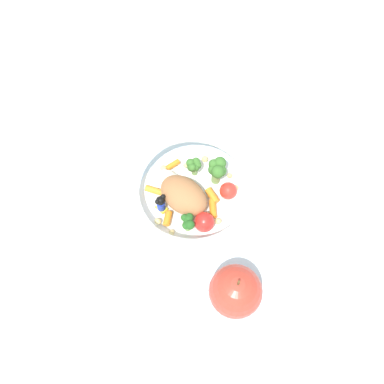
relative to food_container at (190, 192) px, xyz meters
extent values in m
plane|color=silver|center=(0.01, 0.01, -0.03)|extent=(2.40, 2.40, 0.00)
cylinder|color=white|center=(0.00, 0.00, -0.02)|extent=(0.19, 0.19, 0.01)
torus|color=white|center=(0.00, 0.00, 0.02)|extent=(0.20, 0.20, 0.01)
ellipsoid|color=#9E663D|center=(-0.01, -0.01, 0.01)|extent=(0.10, 0.09, 0.05)
cylinder|color=#7FAD5B|center=(-0.01, 0.05, -0.01)|extent=(0.01, 0.01, 0.02)
sphere|color=#386B28|center=(0.00, 0.05, 0.01)|extent=(0.01, 0.01, 0.01)
sphere|color=#386B28|center=(0.00, 0.05, 0.01)|extent=(0.01, 0.01, 0.01)
sphere|color=#386B28|center=(-0.01, 0.05, 0.01)|extent=(0.01, 0.01, 0.01)
sphere|color=#386B28|center=(-0.01, 0.05, 0.01)|extent=(0.01, 0.01, 0.01)
sphere|color=#386B28|center=(-0.01, 0.05, 0.01)|extent=(0.02, 0.02, 0.02)
sphere|color=#386B28|center=(-0.01, 0.04, 0.01)|extent=(0.02, 0.02, 0.02)
sphere|color=#386B28|center=(-0.01, 0.04, 0.01)|extent=(0.01, 0.01, 0.01)
sphere|color=#386B28|center=(0.00, 0.04, 0.01)|extent=(0.01, 0.01, 0.01)
cylinder|color=#7FAD5B|center=(0.01, -0.06, -0.01)|extent=(0.01, 0.01, 0.02)
sphere|color=#23561E|center=(0.02, -0.06, 0.01)|extent=(0.01, 0.01, 0.01)
sphere|color=#23561E|center=(0.02, -0.05, 0.01)|extent=(0.01, 0.01, 0.01)
sphere|color=#23561E|center=(0.01, -0.05, 0.01)|extent=(0.01, 0.01, 0.01)
sphere|color=#23561E|center=(0.01, -0.05, 0.01)|extent=(0.01, 0.01, 0.01)
sphere|color=#23561E|center=(0.01, -0.06, 0.01)|extent=(0.01, 0.01, 0.01)
sphere|color=#23561E|center=(0.01, -0.06, 0.01)|extent=(0.01, 0.01, 0.01)
sphere|color=#23561E|center=(0.02, -0.06, 0.01)|extent=(0.02, 0.02, 0.02)
cylinder|color=#7FAD5B|center=(0.03, 0.04, -0.01)|extent=(0.02, 0.02, 0.03)
sphere|color=#386B28|center=(0.04, 0.04, 0.02)|extent=(0.02, 0.02, 0.02)
sphere|color=#386B28|center=(0.04, 0.05, 0.02)|extent=(0.02, 0.02, 0.02)
sphere|color=#386B28|center=(0.03, 0.05, 0.03)|extent=(0.02, 0.02, 0.02)
sphere|color=#386B28|center=(0.03, 0.04, 0.02)|extent=(0.02, 0.02, 0.02)
sphere|color=#386B28|center=(0.04, 0.04, 0.02)|extent=(0.02, 0.02, 0.02)
sphere|color=silver|center=(-0.04, 0.02, -0.01)|extent=(0.03, 0.03, 0.03)
sphere|color=silver|center=(-0.04, 0.02, -0.01)|extent=(0.02, 0.02, 0.02)
sphere|color=silver|center=(-0.05, 0.02, -0.01)|extent=(0.03, 0.03, 0.03)
sphere|color=silver|center=(-0.05, 0.02, 0.00)|extent=(0.03, 0.03, 0.03)
sphere|color=silver|center=(-0.04, 0.01, 0.00)|extent=(0.03, 0.03, 0.03)
sphere|color=silver|center=(-0.05, 0.01, 0.00)|extent=(0.02, 0.02, 0.02)
sphere|color=silver|center=(-0.04, 0.01, 0.00)|extent=(0.03, 0.03, 0.03)
cube|color=yellow|center=(-0.04, -0.04, -0.02)|extent=(0.02, 0.02, 0.00)
cylinder|color=#1933B2|center=(-0.04, -0.04, -0.01)|extent=(0.02, 0.02, 0.02)
sphere|color=black|center=(-0.04, -0.04, 0.01)|extent=(0.02, 0.02, 0.02)
sphere|color=black|center=(-0.04, -0.03, 0.02)|extent=(0.01, 0.01, 0.01)
sphere|color=black|center=(-0.04, -0.04, 0.02)|extent=(0.01, 0.01, 0.01)
cylinder|color=orange|center=(-0.06, -0.01, -0.01)|extent=(0.04, 0.01, 0.01)
cylinder|color=orange|center=(0.04, -0.01, -0.01)|extent=(0.02, 0.03, 0.01)
cylinder|color=orange|center=(-0.05, 0.05, -0.01)|extent=(0.02, 0.03, 0.01)
cylinder|color=orange|center=(0.04, 0.01, -0.01)|extent=(0.03, 0.03, 0.01)
cylinder|color=orange|center=(-0.02, -0.05, -0.01)|extent=(0.01, 0.03, 0.01)
sphere|color=red|center=(0.04, -0.05, 0.00)|extent=(0.03, 0.03, 0.03)
sphere|color=red|center=(0.06, 0.02, 0.00)|extent=(0.03, 0.03, 0.03)
sphere|color=#D1B775|center=(0.06, -0.03, -0.01)|extent=(0.01, 0.01, 0.01)
sphere|color=#D1B775|center=(-0.03, 0.06, -0.01)|extent=(0.01, 0.01, 0.01)
sphere|color=tan|center=(-0.01, -0.07, -0.01)|extent=(0.01, 0.01, 0.01)
sphere|color=tan|center=(0.07, 0.04, -0.01)|extent=(0.01, 0.01, 0.01)
sphere|color=tan|center=(-0.04, -0.06, -0.01)|extent=(0.01, 0.01, 0.01)
sphere|color=tan|center=(0.00, 0.08, -0.01)|extent=(0.01, 0.01, 0.01)
sphere|color=tan|center=(0.05, 0.06, -0.01)|extent=(0.01, 0.01, 0.01)
sphere|color=tan|center=(-0.06, 0.04, -0.01)|extent=(0.01, 0.01, 0.01)
sphere|color=#BC3828|center=(0.12, -0.14, 0.01)|extent=(0.08, 0.08, 0.08)
cylinder|color=brown|center=(0.12, -0.14, 0.06)|extent=(0.00, 0.00, 0.01)
cube|color=white|center=(-0.22, 0.09, -0.02)|extent=(0.13, 0.15, 0.01)
camera|label=1|loc=(0.10, -0.31, 0.61)|focal=38.77mm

